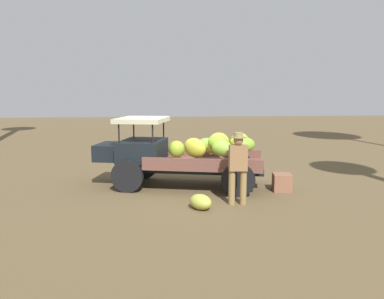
{
  "coord_description": "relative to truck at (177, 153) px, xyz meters",
  "views": [
    {
      "loc": [
        0.56,
        10.06,
        2.51
      ],
      "look_at": [
        -0.38,
        0.19,
        1.02
      ],
      "focal_mm": 35.25,
      "sensor_mm": 36.0,
      "label": 1
    }
  ],
  "objects": [
    {
      "name": "ground_plane",
      "position": [
        -0.02,
        -0.11,
        -0.92
      ],
      "size": [
        60.0,
        60.0,
        0.0
      ],
      "primitive_type": "plane",
      "color": "brown"
    },
    {
      "name": "farmer",
      "position": [
        -1.27,
        1.79,
        0.01
      ],
      "size": [
        0.53,
        0.47,
        1.65
      ],
      "rotation": [
        0.0,
        0.0,
        -1.62
      ],
      "color": "olive",
      "rests_on": "ground"
    },
    {
      "name": "loose_banana_bunch",
      "position": [
        -0.39,
        2.08,
        -0.75
      ],
      "size": [
        0.64,
        0.71,
        0.35
      ],
      "primitive_type": "ellipsoid",
      "rotation": [
        0.0,
        -0.03,
        2.13
      ],
      "color": "#B7BE48",
      "rests_on": "ground"
    },
    {
      "name": "wooden_crate",
      "position": [
        -2.67,
        0.71,
        -0.7
      ],
      "size": [
        0.53,
        0.55,
        0.44
      ],
      "primitive_type": "cube",
      "rotation": [
        0.0,
        0.0,
        2.98
      ],
      "color": "#8C5C43",
      "rests_on": "ground"
    },
    {
      "name": "truck",
      "position": [
        0.0,
        0.0,
        0.0
      ],
      "size": [
        4.65,
        2.57,
        1.86
      ],
      "rotation": [
        0.0,
        0.0,
        -0.24
      ],
      "color": "black",
      "rests_on": "ground"
    }
  ]
}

